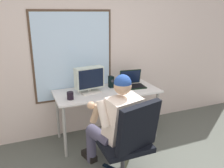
# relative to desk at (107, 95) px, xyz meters

# --- Properties ---
(wall_rear) EXTENTS (5.88, 0.08, 2.53)m
(wall_rear) POSITION_rel_desk_xyz_m (-0.07, 0.38, 0.59)
(wall_rear) COLOR beige
(wall_rear) RESTS_ON ground
(desk) EXTENTS (1.49, 0.65, 0.74)m
(desk) POSITION_rel_desk_xyz_m (0.00, 0.00, 0.00)
(desk) COLOR #979793
(desk) RESTS_ON ground
(office_chair) EXTENTS (0.60, 0.63, 0.97)m
(office_chair) POSITION_rel_desk_xyz_m (-0.11, -0.97, -0.14)
(office_chair) COLOR black
(office_chair) RESTS_ON ground
(person_seated) EXTENTS (0.63, 0.81, 1.20)m
(person_seated) POSITION_rel_desk_xyz_m (-0.17, -0.72, -0.05)
(person_seated) COLOR #444259
(person_seated) RESTS_ON ground
(crt_monitor) EXTENTS (0.42, 0.26, 0.36)m
(crt_monitor) POSITION_rel_desk_xyz_m (-0.25, 0.03, 0.27)
(crt_monitor) COLOR beige
(crt_monitor) RESTS_ON desk
(laptop) EXTENTS (0.36, 0.32, 0.24)m
(laptop) POSITION_rel_desk_xyz_m (0.43, 0.06, 0.13)
(laptop) COLOR black
(laptop) RESTS_ON desk
(wine_glass) EXTENTS (0.07, 0.07, 0.15)m
(wine_glass) POSITION_rel_desk_xyz_m (0.17, -0.15, 0.17)
(wine_glass) COLOR silver
(wine_glass) RESTS_ON desk
(desk_speaker) EXTENTS (0.07, 0.09, 0.17)m
(desk_speaker) POSITION_rel_desk_xyz_m (0.11, 0.11, 0.16)
(desk_speaker) COLOR black
(desk_speaker) RESTS_ON desk
(coffee_mug) EXTENTS (0.09, 0.09, 0.10)m
(coffee_mug) POSITION_rel_desk_xyz_m (-0.56, -0.14, 0.12)
(coffee_mug) COLOR black
(coffee_mug) RESTS_ON desk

